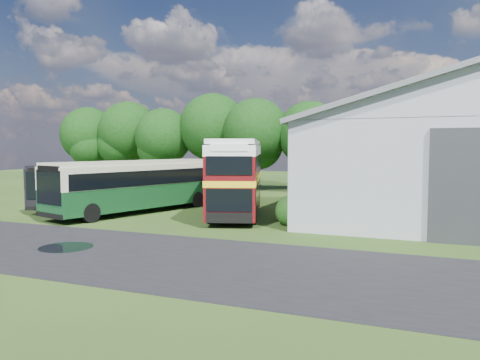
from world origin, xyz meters
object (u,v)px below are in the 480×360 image
at_px(storage_shed, 473,147).
at_px(bus_maroon_double, 237,178).
at_px(bus_green_single, 137,185).
at_px(bus_dark_single, 86,183).

distance_m(storage_shed, bus_maroon_double, 15.61).
relative_size(storage_shed, bus_green_single, 2.01).
xyz_separation_m(bus_maroon_double, bus_dark_single, (-11.99, 0.30, -0.68)).
relative_size(storage_shed, bus_maroon_double, 2.25).
bearing_deg(bus_green_single, storage_shed, 40.12).
relative_size(bus_green_single, bus_maroon_double, 1.12).
bearing_deg(bus_dark_single, bus_maroon_double, -15.51).
bearing_deg(bus_dark_single, storage_shed, 1.31).
relative_size(bus_maroon_double, bus_dark_single, 0.97).
xyz_separation_m(storage_shed, bus_dark_single, (-25.64, -7.05, -2.54)).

